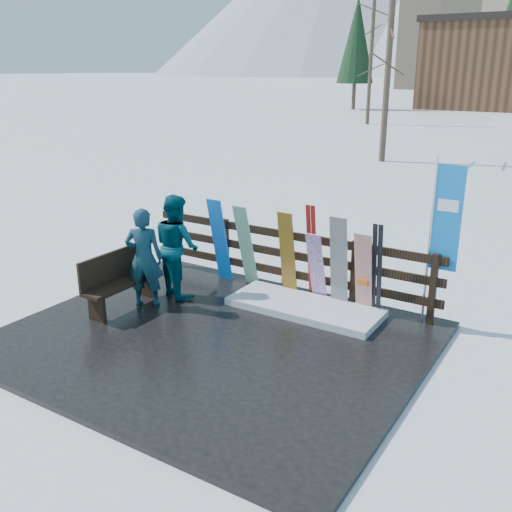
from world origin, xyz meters
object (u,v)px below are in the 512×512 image
Objects in this scene: snowboard_0 at (220,240)px; snowboard_2 at (287,255)px; snowboard_5 at (363,274)px; snowboard_1 at (246,246)px; person_front at (144,258)px; rental_flag at (443,224)px; snowboard_3 at (317,268)px; snowboard_4 at (339,263)px; person_back at (177,245)px; bench at (120,278)px.

snowboard_2 is (1.43, -0.00, -0.03)m from snowboard_0.
snowboard_2 reaches higher than snowboard_5.
snowboard_1 is 1.87m from person_front.
snowboard_5 is 0.54× the size of rental_flag.
snowboard_2 is 0.58m from snowboard_3.
person_back is (-2.65, -0.91, 0.11)m from snowboard_4.
snowboard_0 is 2.38m from snowboard_4.
snowboard_3 is (2.68, 1.89, 0.12)m from bench.
snowboard_5 is 0.78× the size of person_back.
snowboard_1 reaches higher than snowboard_2.
rental_flag reaches higher than bench.
rental_flag is at bearing 10.05° from snowboard_4.
snowboard_4 is (1.81, 0.00, 0.01)m from snowboard_1.
person_back reaches higher than snowboard_1.
snowboard_1 is 1.25m from person_back.
rental_flag is 4.40m from person_back.
snowboard_4 is at bearing 180.00° from snowboard_5.
snowboard_0 reaches higher than snowboard_3.
snowboard_1 is at bearing 56.04° from bench.
snowboard_3 is 0.83× the size of snowboard_4.
bench is 5.20m from rental_flag.
snowboard_2 is at bearing 180.00° from snowboard_5.
snowboard_4 is 0.44m from snowboard_5.
person_front is 0.94× the size of person_back.
bench is 1.14× the size of snowboard_3.
snowboard_3 is 2.87m from person_front.
snowboard_4 is 0.61× the size of rental_flag.
rental_flag reaches higher than snowboard_3.
rental_flag is at bearing 8.00° from snowboard_3.
person_front reaches higher than bench.
person_back is at bearing -151.85° from snowboard_2.
snowboard_3 is 2.45m from person_back.
snowboard_2 is 0.96m from snowboard_4.
snowboard_2 is 0.87× the size of person_back.
snowboard_1 is 1.81m from snowboard_4.
bench is 2.85m from snowboard_2.
snowboard_4 is 1.14× the size of snowboard_5.
snowboard_5 is 1.45m from rental_flag.
snowboard_5 is at bearing 0.00° from snowboard_4.
bench is 2.03m from snowboard_0.
snowboard_2 is 1.11× the size of snowboard_5.
snowboard_2 is at bearing 0.00° from snowboard_1.
bench is at bearing -154.89° from rental_flag.
snowboard_3 is (1.99, -0.00, -0.17)m from snowboard_0.
snowboard_4 is 0.95× the size of person_front.
snowboard_2 is 2.63m from rental_flag.
snowboard_4 is at bearing 0.00° from snowboard_3.
bench is at bearing -148.50° from snowboard_4.
snowboard_3 is 0.83m from snowboard_5.
person_front is at bearing -146.21° from snowboard_3.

